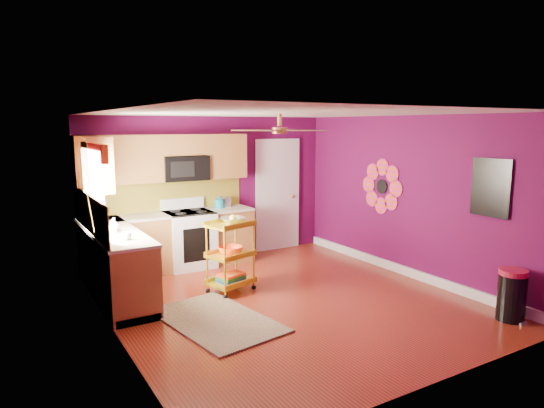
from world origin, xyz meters
TOP-DOWN VIEW (x-y plane):
  - ground at (0.00, 0.00)m, footprint 5.00×5.00m
  - room_envelope at (0.03, 0.00)m, footprint 4.54×5.04m
  - lower_cabinets at (-1.35, 1.82)m, footprint 2.81×2.31m
  - electric_range at (-0.55, 2.17)m, footprint 0.76×0.66m
  - upper_cabinetry at (-1.24, 2.17)m, footprint 2.80×2.30m
  - left_window at (-2.22, 1.05)m, footprint 0.08×1.35m
  - panel_door at (1.35, 2.47)m, footprint 0.95×0.11m
  - right_wall_art at (2.23, -0.34)m, footprint 0.04×2.74m
  - ceiling_fan at (0.00, 0.20)m, footprint 1.01×1.01m
  - shag_rug at (-1.11, -0.16)m, footprint 1.29×1.83m
  - rolling_cart at (-0.48, 0.73)m, footprint 0.71×0.60m
  - trash_can at (1.98, -1.95)m, footprint 0.38×0.39m
  - teal_kettle at (0.04, 2.23)m, footprint 0.18×0.18m
  - toaster at (0.13, 2.27)m, footprint 0.22×0.15m
  - soap_bottle_a at (-2.01, 1.10)m, footprint 0.09×0.09m
  - soap_bottle_b at (-1.95, 1.25)m, footprint 0.15×0.15m
  - counter_dish at (-2.01, 1.68)m, footprint 0.26×0.26m
  - counter_cup at (-1.94, 0.67)m, footprint 0.13×0.13m

SIDE VIEW (x-z plane):
  - ground at x=0.00m, z-range 0.00..0.00m
  - shag_rug at x=-1.11m, z-range 0.00..0.02m
  - trash_can at x=1.98m, z-range 0.00..0.63m
  - lower_cabinets at x=-1.35m, z-range -0.04..0.90m
  - electric_range at x=-0.55m, z-range -0.08..1.05m
  - rolling_cart at x=-0.48m, z-range 0.02..1.12m
  - counter_dish at x=-2.01m, z-range 0.94..1.00m
  - counter_cup at x=-1.94m, z-range 0.94..1.04m
  - teal_kettle at x=0.04m, z-range 0.92..1.13m
  - panel_door at x=1.35m, z-range -0.05..2.10m
  - toaster at x=0.13m, z-range 0.94..1.12m
  - soap_bottle_b at x=-1.95m, z-range 0.94..1.13m
  - soap_bottle_a at x=-2.01m, z-range 0.94..1.13m
  - right_wall_art at x=2.23m, z-range 0.92..1.96m
  - room_envelope at x=0.03m, z-range 0.37..2.89m
  - left_window at x=-2.22m, z-range 1.20..2.28m
  - upper_cabinetry at x=-1.24m, z-range 1.17..2.43m
  - ceiling_fan at x=0.00m, z-range 2.16..2.42m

